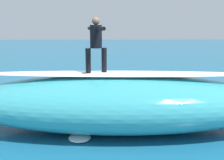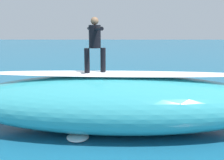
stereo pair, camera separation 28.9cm
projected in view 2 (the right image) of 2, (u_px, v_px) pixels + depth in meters
The scene contains 10 objects.
ground_plane at pixel (103, 112), 10.50m from camera, with size 120.00×120.00×0.00m, color #196084.
wave_crest at pixel (116, 103), 8.49m from camera, with size 9.96×3.11×1.81m, color teal.
wave_foam_lip at pixel (116, 74), 8.31m from camera, with size 8.47×1.09×0.08m, color white.
surfboard_riding at pixel (95, 74), 8.34m from camera, with size 2.13×0.46×0.07m, color #EAE5C6.
surfer_riding at pixel (95, 41), 8.13m from camera, with size 0.65×1.57×1.70m.
surfboard_paddling at pixel (125, 107), 11.03m from camera, with size 2.03×0.50×0.09m, color #E0563D.
surfer_paddling at pixel (123, 103), 10.92m from camera, with size 1.17×1.26×0.28m.
buoy_marker at pixel (217, 104), 10.62m from camera, with size 0.55×0.55×0.94m.
foam_patch_near at pixel (177, 120), 9.37m from camera, with size 0.76×0.66×0.16m, color white.
foam_patch_mid at pixel (78, 137), 7.92m from camera, with size 0.70×0.67×0.14m, color white.
Camera 2 is at (-0.43, 10.04, 3.30)m, focal length 42.65 mm.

